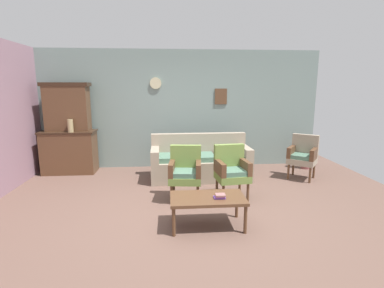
# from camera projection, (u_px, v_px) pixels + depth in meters

# --- Properties ---
(ground_plane) EXTENTS (7.68, 7.68, 0.00)m
(ground_plane) POSITION_uv_depth(u_px,v_px,m) (191.00, 210.00, 4.46)
(ground_plane) COLOR brown
(wall_back_with_decor) EXTENTS (6.40, 0.09, 2.70)m
(wall_back_with_decor) POSITION_uv_depth(u_px,v_px,m) (182.00, 109.00, 6.78)
(wall_back_with_decor) COLOR gray
(wall_back_with_decor) RESTS_ON ground
(side_cabinet) EXTENTS (1.16, 0.55, 0.93)m
(side_cabinet) POSITION_uv_depth(u_px,v_px,m) (70.00, 152.00, 6.38)
(side_cabinet) COLOR brown
(side_cabinet) RESTS_ON ground
(cabinet_upper_hutch) EXTENTS (0.99, 0.38, 1.03)m
(cabinet_upper_hutch) POSITION_uv_depth(u_px,v_px,m) (67.00, 107.00, 6.27)
(cabinet_upper_hutch) COLOR brown
(cabinet_upper_hutch) RESTS_ON side_cabinet
(vase_on_cabinet) EXTENTS (0.12, 0.12, 0.27)m
(vase_on_cabinet) POSITION_uv_depth(u_px,v_px,m) (70.00, 126.00, 6.09)
(vase_on_cabinet) COLOR tan
(vase_on_cabinet) RESTS_ON side_cabinet
(floral_couch) EXTENTS (2.02, 0.85, 0.90)m
(floral_couch) POSITION_uv_depth(u_px,v_px,m) (200.00, 163.00, 6.01)
(floral_couch) COLOR gray
(floral_couch) RESTS_ON ground
(armchair_near_couch_end) EXTENTS (0.57, 0.54, 0.90)m
(armchair_near_couch_end) POSITION_uv_depth(u_px,v_px,m) (185.00, 170.00, 4.84)
(armchair_near_couch_end) COLOR olive
(armchair_near_couch_end) RESTS_ON ground
(armchair_row_middle) EXTENTS (0.57, 0.55, 0.90)m
(armchair_row_middle) POSITION_uv_depth(u_px,v_px,m) (231.00, 169.00, 4.91)
(armchair_row_middle) COLOR olive
(armchair_row_middle) RESTS_ON ground
(wingback_chair_by_fireplace) EXTENTS (0.71, 0.71, 0.90)m
(wingback_chair_by_fireplace) POSITION_uv_depth(u_px,v_px,m) (303.00, 155.00, 5.97)
(wingback_chair_by_fireplace) COLOR gray
(wingback_chair_by_fireplace) RESTS_ON ground
(coffee_table) EXTENTS (1.00, 0.56, 0.42)m
(coffee_table) POSITION_uv_depth(u_px,v_px,m) (208.00, 200.00, 3.90)
(coffee_table) COLOR brown
(coffee_table) RESTS_ON ground
(book_stack_on_table) EXTENTS (0.15, 0.11, 0.06)m
(book_stack_on_table) POSITION_uv_depth(u_px,v_px,m) (220.00, 196.00, 3.83)
(book_stack_on_table) COLOR #7148AD
(book_stack_on_table) RESTS_ON coffee_table
(floor_vase_by_wall) EXTENTS (0.21, 0.21, 0.74)m
(floor_vase_by_wall) POSITION_uv_depth(u_px,v_px,m) (306.00, 153.00, 6.72)
(floor_vase_by_wall) COLOR brown
(floor_vase_by_wall) RESTS_ON ground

